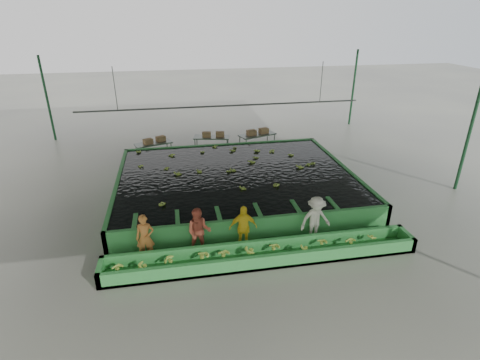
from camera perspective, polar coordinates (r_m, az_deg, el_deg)
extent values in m
plane|color=gray|center=(15.16, 0.35, -4.21)|extent=(80.00, 80.00, 0.00)
cube|color=gray|center=(13.51, 0.40, 14.77)|extent=(20.00, 22.00, 0.04)
cube|color=black|center=(16.12, -0.65, 0.95)|extent=(9.70, 7.70, 0.00)
cylinder|color=#59605B|center=(18.74, -2.56, 11.21)|extent=(0.08, 0.08, 14.00)
cylinder|color=#59605B|center=(18.54, -18.52, 13.03)|extent=(0.04, 0.04, 2.00)
cylinder|color=#59605B|center=(19.85, 12.30, 14.38)|extent=(0.04, 0.04, 2.00)
imported|color=#BF7331|center=(12.19, -14.25, -8.53)|extent=(0.57, 0.38, 1.56)
imported|color=#BF553B|center=(12.14, -6.27, -7.83)|extent=(0.89, 0.75, 1.62)
imported|color=yellow|center=(12.30, 0.47, -7.30)|extent=(0.94, 0.41, 1.59)
imported|color=beige|center=(12.92, 11.43, -5.93)|extent=(1.15, 0.74, 1.67)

